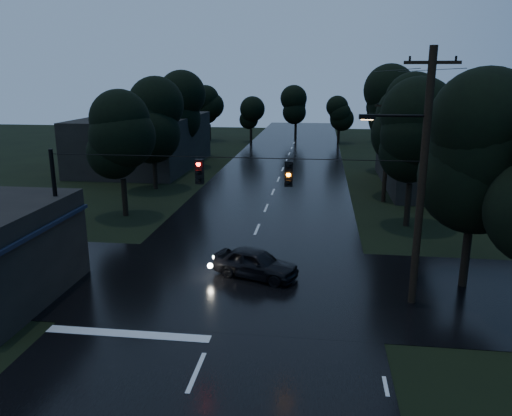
# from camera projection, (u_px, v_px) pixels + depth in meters

# --- Properties ---
(main_road) EXTENTS (12.00, 120.00, 0.02)m
(main_road) POSITION_uv_depth(u_px,v_px,m) (273.00, 192.00, 39.47)
(main_road) COLOR black
(main_road) RESTS_ON ground
(cross_street) EXTENTS (60.00, 9.00, 0.02)m
(cross_street) POSITION_uv_depth(u_px,v_px,m) (234.00, 283.00, 22.22)
(cross_street) COLOR black
(cross_street) RESTS_ON ground
(building_far_right) EXTENTS (10.00, 14.00, 4.40)m
(building_far_right) POSITION_uv_depth(u_px,v_px,m) (447.00, 160.00, 41.00)
(building_far_right) COLOR black
(building_far_right) RESTS_ON ground
(building_far_left) EXTENTS (10.00, 16.00, 5.00)m
(building_far_left) POSITION_uv_depth(u_px,v_px,m) (144.00, 142.00, 50.14)
(building_far_left) COLOR black
(building_far_left) RESTS_ON ground
(utility_pole_main) EXTENTS (3.50, 0.30, 10.00)m
(utility_pole_main) POSITION_uv_depth(u_px,v_px,m) (420.00, 176.00, 18.99)
(utility_pole_main) COLOR black
(utility_pole_main) RESTS_ON ground
(utility_pole_far) EXTENTS (2.00, 0.30, 7.50)m
(utility_pole_far) POSITION_uv_depth(u_px,v_px,m) (387.00, 149.00, 35.52)
(utility_pole_far) COLOR black
(utility_pole_far) RESTS_ON ground
(anchor_pole_left) EXTENTS (0.18, 0.18, 6.00)m
(anchor_pole_left) POSITION_uv_depth(u_px,v_px,m) (58.00, 219.00, 21.41)
(anchor_pole_left) COLOR black
(anchor_pole_left) RESTS_ON ground
(span_signals) EXTENTS (15.00, 0.37, 1.12)m
(span_signals) POSITION_uv_depth(u_px,v_px,m) (242.00, 172.00, 19.83)
(span_signals) COLOR black
(span_signals) RESTS_ON ground
(tree_corner_near) EXTENTS (4.48, 4.48, 9.44)m
(tree_corner_near) POSITION_uv_depth(u_px,v_px,m) (478.00, 150.00, 20.39)
(tree_corner_near) COLOR black
(tree_corner_near) RESTS_ON ground
(tree_left_a) EXTENTS (3.92, 3.92, 8.26)m
(tree_left_a) POSITION_uv_depth(u_px,v_px,m) (120.00, 136.00, 31.56)
(tree_left_a) COLOR black
(tree_left_a) RESTS_ON ground
(tree_left_b) EXTENTS (4.20, 4.20, 8.85)m
(tree_left_b) POSITION_uv_depth(u_px,v_px,m) (152.00, 119.00, 39.21)
(tree_left_b) COLOR black
(tree_left_b) RESTS_ON ground
(tree_left_c) EXTENTS (4.48, 4.48, 9.44)m
(tree_left_c) POSITION_uv_depth(u_px,v_px,m) (180.00, 107.00, 48.77)
(tree_left_c) COLOR black
(tree_left_c) RESTS_ON ground
(tree_right_a) EXTENTS (4.20, 4.20, 8.85)m
(tree_right_a) POSITION_uv_depth(u_px,v_px,m) (413.00, 134.00, 29.24)
(tree_right_a) COLOR black
(tree_right_a) RESTS_ON ground
(tree_right_b) EXTENTS (4.48, 4.48, 9.44)m
(tree_right_b) POSITION_uv_depth(u_px,v_px,m) (403.00, 117.00, 36.73)
(tree_right_b) COLOR black
(tree_right_b) RESTS_ON ground
(tree_right_c) EXTENTS (4.76, 4.76, 10.03)m
(tree_right_c) POSITION_uv_depth(u_px,v_px,m) (393.00, 104.00, 46.15)
(tree_right_c) COLOR black
(tree_right_c) RESTS_ON ground
(car) EXTENTS (4.26, 2.83, 1.35)m
(car) POSITION_uv_depth(u_px,v_px,m) (256.00, 263.00, 22.73)
(car) COLOR black
(car) RESTS_ON ground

